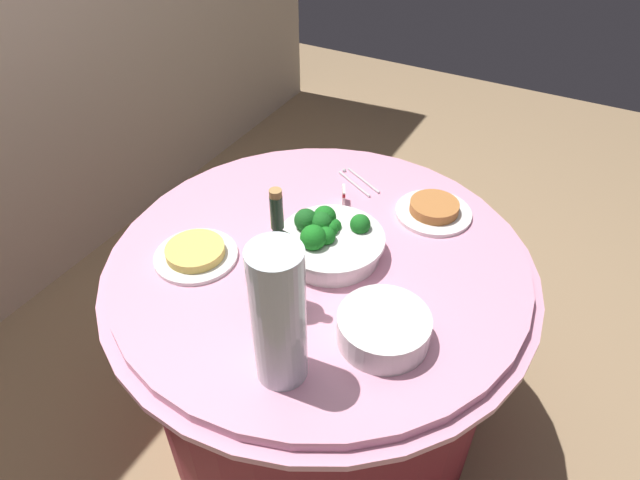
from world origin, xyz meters
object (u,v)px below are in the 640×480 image
(wine_bottle, at_px, (280,266))
(label_placard_front, at_px, (344,195))
(serving_tongs, at_px, (357,181))
(plate_stack, at_px, (383,328))
(broccoli_bowl, at_px, (329,240))
(decorative_fruit_vase, at_px, (279,320))
(food_plate_peanuts, at_px, (434,210))
(food_plate_noodles, at_px, (196,253))

(wine_bottle, distance_m, label_placard_front, 0.45)
(serving_tongs, bearing_deg, plate_stack, -149.36)
(broccoli_bowl, relative_size, wine_bottle, 0.83)
(decorative_fruit_vase, distance_m, food_plate_peanuts, 0.70)
(plate_stack, xyz_separation_m, serving_tongs, (0.54, 0.32, -0.03))
(wine_bottle, distance_m, food_plate_peanuts, 0.56)
(wine_bottle, xyz_separation_m, food_plate_noodles, (0.04, 0.29, -0.11))
(plate_stack, distance_m, label_placard_front, 0.52)
(decorative_fruit_vase, relative_size, food_plate_peanuts, 1.55)
(decorative_fruit_vase, bearing_deg, plate_stack, -39.91)
(serving_tongs, bearing_deg, decorative_fruit_vase, -166.92)
(broccoli_bowl, height_order, decorative_fruit_vase, decorative_fruit_vase)
(food_plate_peanuts, height_order, food_plate_noodles, food_plate_peanuts)
(serving_tongs, xyz_separation_m, label_placard_front, (-0.12, -0.01, 0.03))
(wine_bottle, relative_size, serving_tongs, 2.08)
(food_plate_peanuts, bearing_deg, decorative_fruit_vase, 171.95)
(wine_bottle, height_order, serving_tongs, wine_bottle)
(label_placard_front, bearing_deg, broccoli_bowl, -163.37)
(serving_tongs, xyz_separation_m, food_plate_peanuts, (-0.05, -0.27, 0.01))
(broccoli_bowl, bearing_deg, serving_tongs, 12.81)
(broccoli_bowl, bearing_deg, label_placard_front, 16.63)
(plate_stack, distance_m, serving_tongs, 0.63)
(plate_stack, distance_m, food_plate_peanuts, 0.50)
(plate_stack, height_order, serving_tongs, plate_stack)
(plate_stack, distance_m, wine_bottle, 0.27)
(plate_stack, height_order, wine_bottle, wine_bottle)
(decorative_fruit_vase, bearing_deg, food_plate_peanuts, -8.05)
(wine_bottle, height_order, food_plate_peanuts, wine_bottle)
(plate_stack, bearing_deg, broccoli_bowl, 50.24)
(plate_stack, relative_size, wine_bottle, 0.62)
(serving_tongs, height_order, label_placard_front, label_placard_front)
(label_placard_front, bearing_deg, food_plate_peanuts, -72.92)
(broccoli_bowl, xyz_separation_m, serving_tongs, (0.34, 0.08, -0.04))
(decorative_fruit_vase, distance_m, serving_tongs, 0.76)
(food_plate_peanuts, bearing_deg, wine_bottle, 159.16)
(label_placard_front, bearing_deg, serving_tongs, 5.85)
(wine_bottle, bearing_deg, plate_stack, -85.75)
(decorative_fruit_vase, bearing_deg, wine_bottle, 31.41)
(decorative_fruit_vase, distance_m, food_plate_noodles, 0.46)
(broccoli_bowl, distance_m, food_plate_peanuts, 0.35)
(broccoli_bowl, height_order, plate_stack, broccoli_bowl)
(wine_bottle, height_order, decorative_fruit_vase, decorative_fruit_vase)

